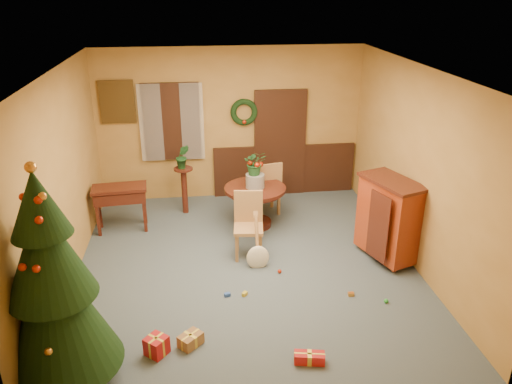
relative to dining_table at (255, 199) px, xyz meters
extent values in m
plane|color=#394753|center=(-0.29, -1.32, -0.51)|extent=(5.50, 5.50, 0.00)
plane|color=silver|center=(-0.29, -1.32, 2.39)|extent=(5.50, 5.50, 0.00)
plane|color=olive|center=(-0.29, 1.43, 0.94)|extent=(5.00, 0.00, 5.00)
plane|color=olive|center=(-0.29, -4.07, 0.94)|extent=(5.00, 0.00, 5.00)
plane|color=olive|center=(-2.79, -1.32, 0.94)|extent=(0.00, 5.50, 5.50)
plane|color=olive|center=(2.21, -1.32, 0.94)|extent=(0.00, 5.50, 5.50)
cube|color=black|center=(0.76, 1.39, -0.01)|extent=(2.80, 0.06, 1.00)
cube|color=black|center=(0.66, 1.38, 0.54)|extent=(1.00, 0.08, 2.10)
cube|color=white|center=(0.66, 1.41, 0.49)|extent=(0.80, 0.03, 1.90)
cube|color=black|center=(-1.39, 1.38, 1.04)|extent=(1.05, 0.08, 1.45)
cube|color=white|center=(-1.39, 1.41, 1.04)|extent=(0.88, 0.03, 1.25)
cube|color=white|center=(-1.77, 1.33, 1.04)|extent=(0.42, 0.02, 1.45)
cube|color=white|center=(-1.01, 1.33, 1.04)|extent=(0.42, 0.02, 1.45)
torus|color=black|center=(-0.04, 1.35, 1.19)|extent=(0.51, 0.11, 0.51)
cube|color=#4C3819|center=(-2.34, 1.39, 1.44)|extent=(0.62, 0.05, 0.78)
cube|color=gray|center=(-2.34, 1.42, 1.44)|extent=(0.48, 0.02, 0.62)
cylinder|color=black|center=(0.00, 0.00, 0.19)|extent=(1.05, 1.05, 0.06)
cylinder|color=black|center=(0.00, 0.00, 0.13)|extent=(0.94, 0.94, 0.04)
cylinder|color=black|center=(0.00, 0.00, -0.15)|extent=(0.17, 0.17, 0.58)
cylinder|color=black|center=(0.00, 0.00, -0.46)|extent=(0.56, 0.56, 0.09)
cylinder|color=slate|center=(0.00, 0.00, 0.33)|extent=(0.32, 0.32, 0.23)
imported|color=#1E4C23|center=(0.00, 0.00, 0.66)|extent=(0.38, 0.33, 0.42)
cube|color=olive|center=(-0.23, -1.03, -0.03)|extent=(0.49, 0.49, 0.05)
cube|color=olive|center=(-0.21, -0.83, 0.25)|extent=(0.44, 0.09, 0.53)
cube|color=olive|center=(-0.03, -0.87, -0.28)|extent=(0.05, 0.05, 0.45)
cube|color=olive|center=(-0.39, -0.83, -0.28)|extent=(0.05, 0.05, 0.45)
cube|color=olive|center=(-0.07, -1.23, -0.28)|extent=(0.05, 0.05, 0.45)
cube|color=olive|center=(-0.43, -1.19, -0.28)|extent=(0.05, 0.05, 0.45)
cube|color=olive|center=(0.27, 0.52, -0.03)|extent=(0.52, 0.52, 0.05)
cube|color=olive|center=(0.31, 0.32, 0.25)|extent=(0.44, 0.13, 0.53)
cube|color=olive|center=(0.13, 0.31, -0.28)|extent=(0.06, 0.06, 0.45)
cube|color=olive|center=(0.48, 0.38, -0.28)|extent=(0.06, 0.06, 0.45)
cube|color=olive|center=(0.06, 0.66, -0.28)|extent=(0.06, 0.06, 0.45)
cube|color=olive|center=(0.41, 0.73, -0.28)|extent=(0.06, 0.06, 0.45)
cylinder|color=black|center=(-1.21, 0.70, -0.09)|extent=(0.11, 0.11, 0.84)
cylinder|color=black|center=(-1.21, 0.70, 0.35)|extent=(0.34, 0.34, 0.03)
imported|color=#19471E|center=(-1.21, 0.70, 0.58)|extent=(0.26, 0.21, 0.44)
cylinder|color=#382111|center=(-2.44, -3.38, -0.38)|extent=(0.15, 0.15, 0.26)
cone|color=black|center=(-2.44, -3.38, 0.42)|extent=(1.20, 1.20, 1.42)
cone|color=black|center=(-2.44, -3.38, 1.08)|extent=(0.87, 0.87, 1.04)
cone|color=black|center=(-2.44, -3.38, 1.57)|extent=(0.57, 0.57, 0.66)
sphere|color=gold|center=(-2.44, -3.38, 1.92)|extent=(0.11, 0.11, 0.11)
cube|color=black|center=(-2.28, 0.14, 0.26)|extent=(0.93, 0.52, 0.05)
cube|color=black|center=(-2.28, 0.14, 0.13)|extent=(0.88, 0.47, 0.19)
cube|color=black|center=(-2.66, 0.14, -0.14)|extent=(0.08, 0.32, 0.74)
cube|color=black|center=(-1.90, 0.14, -0.14)|extent=(0.08, 0.32, 0.74)
cube|color=#5F1E0A|center=(1.86, -1.35, 0.16)|extent=(0.77, 1.06, 1.18)
cube|color=black|center=(1.86, -1.35, 0.77)|extent=(0.84, 1.13, 0.05)
cylinder|color=black|center=(1.86, -1.75, -0.46)|extent=(0.07, 0.07, 0.09)
cylinder|color=black|center=(1.86, -0.95, -0.46)|extent=(0.07, 0.07, 0.09)
cube|color=brown|center=(-2.33, -3.54, -0.43)|extent=(0.35, 0.32, 0.15)
cube|color=gold|center=(-2.33, -3.54, -0.43)|extent=(0.27, 0.16, 0.16)
cube|color=gold|center=(-2.33, -3.54, -0.43)|extent=(0.14, 0.21, 0.16)
cube|color=#AA1617|center=(-1.52, -3.11, -0.40)|extent=(0.31, 0.31, 0.22)
cube|color=gold|center=(-1.52, -3.11, -0.40)|extent=(0.19, 0.17, 0.23)
cube|color=gold|center=(-1.52, -3.11, -0.40)|extent=(0.17, 0.19, 0.23)
cube|color=brown|center=(-1.14, -3.01, -0.43)|extent=(0.33, 0.32, 0.15)
cube|color=gold|center=(-1.14, -3.01, -0.43)|extent=(0.22, 0.21, 0.15)
cube|color=gold|center=(-1.14, -3.01, -0.43)|extent=(0.16, 0.17, 0.15)
cube|color=#AA1617|center=(0.19, -3.47, -0.45)|extent=(0.36, 0.20, 0.12)
cube|color=gold|center=(0.19, -3.47, -0.45)|extent=(0.35, 0.09, 0.12)
cube|color=gold|center=(0.19, -3.47, -0.45)|extent=(0.07, 0.15, 0.12)
cube|color=#264BA7|center=(-0.64, -2.08, -0.48)|extent=(0.09, 0.07, 0.05)
sphere|color=green|center=(1.45, -2.49, -0.48)|extent=(0.06, 0.06, 0.06)
cube|color=gold|center=(-0.40, -2.09, -0.48)|extent=(0.09, 0.09, 0.05)
sphere|color=#B2250B|center=(0.17, -1.59, -0.48)|extent=(0.06, 0.06, 0.06)
cube|color=gold|center=(1.04, -2.28, -0.48)|extent=(0.08, 0.05, 0.05)
camera|label=1|loc=(-0.96, -7.79, 3.45)|focal=35.00mm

